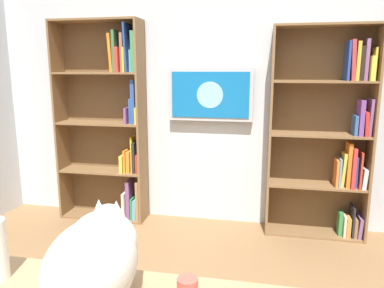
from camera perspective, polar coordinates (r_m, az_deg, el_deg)
wall_back at (r=3.78m, az=2.35°, el=8.05°), size 4.52×0.06×2.70m
bookshelf_left at (r=3.66m, az=20.61°, el=1.42°), size 0.91×0.28×1.96m
bookshelf_right at (r=3.93m, az=-12.31°, el=3.10°), size 0.91×0.28×2.05m
wall_mounted_tv at (r=3.69m, az=2.85°, el=7.58°), size 0.84×0.07×0.52m
cat at (r=1.46m, az=-14.70°, el=-16.59°), size 0.31×0.57×0.36m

